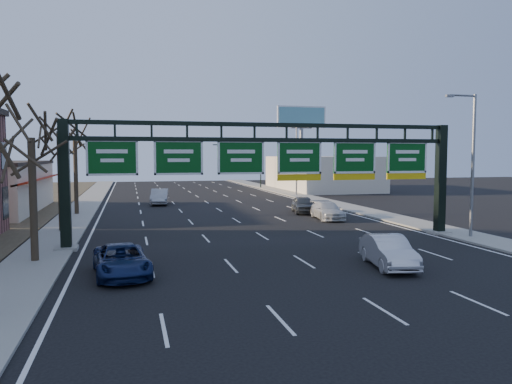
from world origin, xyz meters
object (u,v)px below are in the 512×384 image
object	(u,v)px
car_blue_suv	(122,261)
car_white_wagon	(327,211)
sign_gantry	(273,165)
car_silver_sedan	(388,251)

from	to	relation	value
car_blue_suv	car_white_wagon	distance (m)	22.52
sign_gantry	car_white_wagon	xyz separation A→B (m)	(7.25, 8.99, -3.93)
sign_gantry	car_blue_suv	size ratio (longest dim) A/B	5.07
car_white_wagon	sign_gantry	bearing A→B (deg)	-123.58
sign_gantry	car_silver_sedan	size ratio (longest dim) A/B	5.49
sign_gantry	car_blue_suv	distance (m)	11.81
car_white_wagon	car_silver_sedan	bearing A→B (deg)	-97.77
car_silver_sedan	car_white_wagon	xyz separation A→B (m)	(3.97, 17.08, -0.04)
sign_gantry	car_white_wagon	distance (m)	12.20
car_blue_suv	car_silver_sedan	bearing A→B (deg)	-12.21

